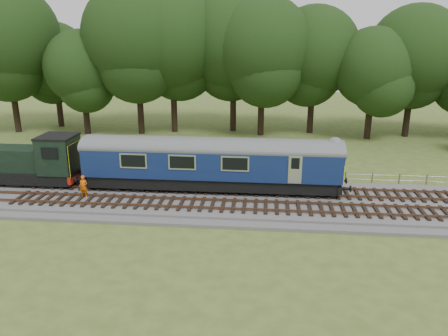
# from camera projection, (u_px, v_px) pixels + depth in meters

# --- Properties ---
(ground) EXTENTS (120.00, 120.00, 0.00)m
(ground) POSITION_uv_depth(u_px,v_px,m) (266.00, 203.00, 29.85)
(ground) COLOR #495E22
(ground) RESTS_ON ground
(ballast) EXTENTS (70.00, 7.00, 0.35)m
(ballast) POSITION_uv_depth(u_px,v_px,m) (266.00, 201.00, 29.80)
(ballast) COLOR #4C4C4F
(ballast) RESTS_ON ground
(track_north) EXTENTS (67.20, 2.40, 0.21)m
(track_north) POSITION_uv_depth(u_px,v_px,m) (267.00, 190.00, 31.05)
(track_north) COLOR black
(track_north) RESTS_ON ballast
(track_south) EXTENTS (67.20, 2.40, 0.21)m
(track_south) POSITION_uv_depth(u_px,v_px,m) (266.00, 206.00, 28.20)
(track_south) COLOR black
(track_south) RESTS_ON ballast
(fence) EXTENTS (64.00, 0.12, 1.00)m
(fence) POSITION_uv_depth(u_px,v_px,m) (267.00, 182.00, 34.12)
(fence) COLOR #6B6054
(fence) RESTS_ON ground
(tree_line) EXTENTS (70.00, 8.00, 18.00)m
(tree_line) POSITION_uv_depth(u_px,v_px,m) (267.00, 133.00, 50.75)
(tree_line) COLOR black
(tree_line) RESTS_ON ground
(dmu_railcar) EXTENTS (18.05, 2.86, 3.88)m
(dmu_railcar) POSITION_uv_depth(u_px,v_px,m) (211.00, 159.00, 30.78)
(dmu_railcar) COLOR black
(dmu_railcar) RESTS_ON ground
(shunter_loco) EXTENTS (8.91, 2.60, 3.38)m
(shunter_loco) POSITION_uv_depth(u_px,v_px,m) (25.00, 162.00, 32.27)
(shunter_loco) COLOR black
(shunter_loco) RESTS_ON ground
(worker) EXTENTS (0.57, 0.38, 1.56)m
(worker) POSITION_uv_depth(u_px,v_px,m) (83.00, 187.00, 29.72)
(worker) COLOR #E3600B
(worker) RESTS_ON ballast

